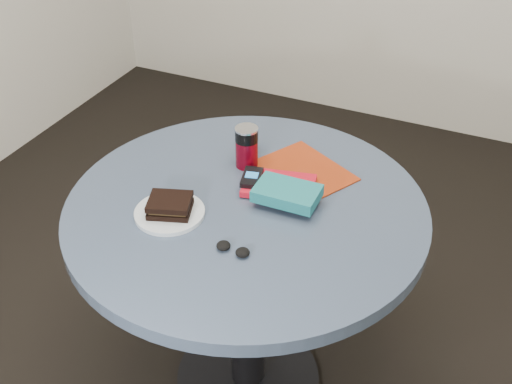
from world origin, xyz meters
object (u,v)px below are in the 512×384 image
at_px(plate, 170,213).
at_px(table, 247,249).
at_px(mp3_player, 252,177).
at_px(soda_can, 247,147).
at_px(magazine, 305,171).
at_px(pepper_grinder, 252,139).
at_px(red_book, 279,185).
at_px(sandwich, 170,205).
at_px(novel, 287,193).
at_px(headphones, 233,249).

bearing_deg(plate, table, 37.38).
bearing_deg(mp3_player, table, -75.66).
height_order(soda_can, magazine, soda_can).
distance_m(pepper_grinder, red_book, 0.22).
bearing_deg(soda_can, plate, -105.77).
bearing_deg(mp3_player, plate, -124.06).
bearing_deg(pepper_grinder, sandwich, -99.41).
relative_size(novel, mp3_player, 1.68).
distance_m(sandwich, soda_can, 0.32).
bearing_deg(red_book, plate, -146.55).
relative_size(magazine, red_book, 1.35).
bearing_deg(plate, soda_can, 74.23).
xyz_separation_m(sandwich, red_book, (0.22, 0.23, -0.02)).
height_order(table, pepper_grinder, pepper_grinder).
bearing_deg(mp3_player, novel, -18.57).
xyz_separation_m(table, headphones, (0.06, -0.19, 0.17)).
relative_size(sandwich, pepper_grinder, 1.61).
height_order(mp3_player, headphones, mp3_player).
distance_m(soda_can, red_book, 0.16).
xyz_separation_m(soda_can, mp3_player, (0.06, -0.09, -0.04)).
height_order(magazine, headphones, headphones).
distance_m(magazine, novel, 0.18).
height_order(pepper_grinder, novel, pepper_grinder).
bearing_deg(headphones, mp3_player, 105.36).
xyz_separation_m(magazine, novel, (0.01, -0.17, 0.04)).
bearing_deg(plate, red_book, 46.05).
bearing_deg(pepper_grinder, novel, -46.43).
xyz_separation_m(soda_can, novel, (0.18, -0.13, -0.03)).
relative_size(soda_can, magazine, 0.48).
relative_size(plate, soda_can, 1.48).
xyz_separation_m(plate, magazine, (0.26, 0.35, -0.00)).
distance_m(plate, magazine, 0.43).
distance_m(soda_can, novel, 0.23).
bearing_deg(headphones, sandwich, 162.74).
relative_size(magazine, mp3_player, 2.60).
height_order(plate, soda_can, soda_can).
bearing_deg(magazine, sandwich, -97.52).
relative_size(pepper_grinder, mp3_player, 0.83).
bearing_deg(pepper_grinder, table, -68.73).
distance_m(red_book, mp3_player, 0.08).
distance_m(soda_can, magazine, 0.18).
bearing_deg(headphones, red_book, 90.07).
height_order(soda_can, mp3_player, soda_can).
height_order(sandwich, pepper_grinder, pepper_grinder).
bearing_deg(sandwich, headphones, -17.26).
xyz_separation_m(mp3_player, headphones, (0.08, -0.28, -0.02)).
bearing_deg(mp3_player, sandwich, -123.66).
xyz_separation_m(pepper_grinder, novel, (0.20, -0.21, -0.01)).
bearing_deg(red_book, sandwich, -146.30).
distance_m(magazine, red_book, 0.12).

